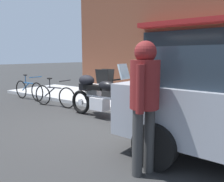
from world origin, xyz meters
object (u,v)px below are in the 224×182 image
at_px(pedestrian_walking, 144,92).
at_px(sandwich_board_sign, 105,83).
at_px(touring_motorcycle, 98,94).
at_px(second_bicycle_by_cafe, 29,90).
at_px(parked_bicycle, 54,95).

distance_m(pedestrian_walking, sandwich_board_sign, 5.26).
distance_m(touring_motorcycle, second_bicycle_by_cafe, 3.57).
bearing_deg(touring_motorcycle, sandwich_board_sign, 123.42).
distance_m(touring_motorcycle, pedestrian_walking, 3.01).
bearing_deg(second_bicycle_by_cafe, touring_motorcycle, -5.63).
xyz_separation_m(pedestrian_walking, sandwich_board_sign, (-3.59, 3.81, -0.49)).
distance_m(parked_bicycle, pedestrian_walking, 4.74).
relative_size(touring_motorcycle, parked_bicycle, 1.29).
height_order(sandwich_board_sign, second_bicycle_by_cafe, sandwich_board_sign).
distance_m(sandwich_board_sign, second_bicycle_by_cafe, 2.78).
xyz_separation_m(touring_motorcycle, parked_bicycle, (-1.91, 0.16, -0.25)).
bearing_deg(sandwich_board_sign, pedestrian_walking, -46.67).
bearing_deg(second_bicycle_by_cafe, sandwich_board_sign, 35.27).
bearing_deg(sandwich_board_sign, touring_motorcycle, -56.58).
height_order(pedestrian_walking, second_bicycle_by_cafe, pedestrian_walking).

